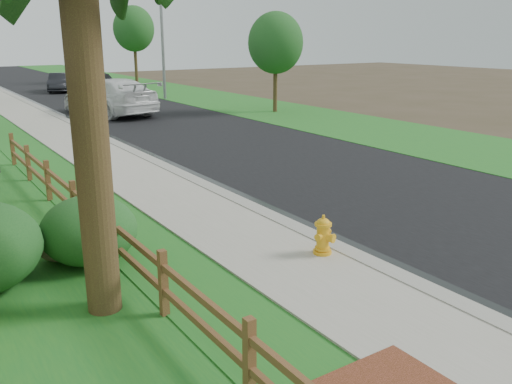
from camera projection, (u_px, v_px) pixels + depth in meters
ground at (470, 329)px, 7.97m from camera, size 120.00×120.00×0.00m
road at (83, 96)px, 38.47m from camera, size 8.00×90.00×0.02m
curb at (21, 99)px, 36.23m from camera, size 0.40×90.00×0.12m
wet_gutter at (26, 100)px, 36.43m from camera, size 0.50×90.00×0.00m
verge_far at (172, 91)px, 42.11m from camera, size 6.00×90.00×0.04m
ranch_fence at (90, 216)px, 11.03m from camera, size 0.12×16.92×1.10m
fire_hydrant at (323, 236)px, 10.38m from camera, size 0.51×0.42×0.78m
white_suv at (110, 97)px, 29.26m from camera, size 3.97×7.10×1.94m
dark_car_mid at (96, 81)px, 41.27m from camera, size 2.31×4.74×1.56m
dark_car_far at (60, 82)px, 41.46m from camera, size 2.80×4.48×1.39m
streetlight at (159, 15)px, 35.10m from camera, size 2.23×0.27×9.66m
boulder at (63, 244)px, 10.33m from camera, size 1.21×1.06×0.67m
shrub_c at (89, 230)px, 10.14m from camera, size 2.35×2.35×1.29m
tree_near_right at (276, 43)px, 29.48m from camera, size 3.03×3.03×5.45m
tree_far_right at (134, 29)px, 48.73m from camera, size 3.68×3.68×6.78m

